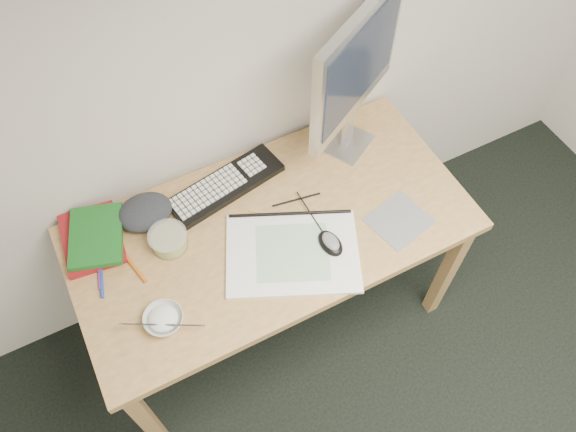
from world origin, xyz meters
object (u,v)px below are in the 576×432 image
(keyboard, at_px, (226,185))
(monitor, at_px, (356,69))
(rice_bowl, at_px, (164,320))
(desk, at_px, (272,238))
(sketchpad, at_px, (292,253))

(keyboard, xyz_separation_m, monitor, (0.50, -0.02, 0.37))
(keyboard, bearing_deg, rice_bowl, -145.22)
(desk, bearing_deg, sketchpad, -83.89)
(desk, height_order, rice_bowl, rice_bowl)
(desk, relative_size, rice_bowl, 11.09)
(keyboard, distance_m, rice_bowl, 0.55)
(desk, bearing_deg, keyboard, 107.82)
(sketchpad, distance_m, rice_bowl, 0.47)
(monitor, bearing_deg, keyboard, 148.15)
(sketchpad, height_order, monitor, monitor)
(desk, xyz_separation_m, monitor, (0.43, 0.21, 0.46))
(monitor, bearing_deg, rice_bowl, 173.36)
(desk, height_order, keyboard, keyboard)
(keyboard, xyz_separation_m, rice_bowl, (-0.38, -0.39, 0.01))
(sketchpad, relative_size, monitor, 0.74)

